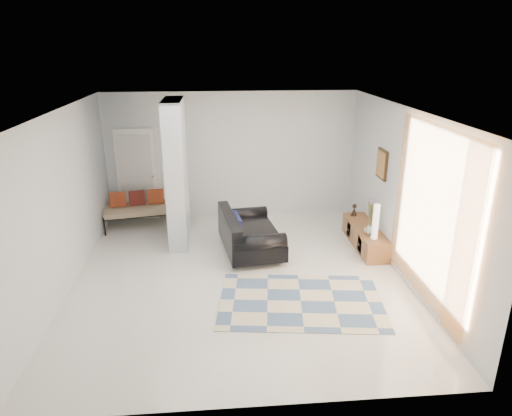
{
  "coord_description": "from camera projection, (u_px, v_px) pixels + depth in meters",
  "views": [
    {
      "loc": [
        -0.32,
        -6.94,
        3.75
      ],
      "look_at": [
        0.34,
        0.6,
        1.01
      ],
      "focal_mm": 32.0,
      "sensor_mm": 36.0,
      "label": 1
    }
  ],
  "objects": [
    {
      "name": "wall_right",
      "position": [
        404.0,
        194.0,
        7.55
      ],
      "size": [
        0.0,
        6.0,
        6.0
      ],
      "primitive_type": "plane",
      "rotation": [
        1.57,
        0.0,
        -1.57
      ],
      "color": "silver",
      "rests_on": "ground"
    },
    {
      "name": "bronze_figurine",
      "position": [
        354.0,
        210.0,
        9.39
      ],
      "size": [
        0.13,
        0.13,
        0.25
      ],
      "primitive_type": null,
      "rotation": [
        0.0,
        0.0,
        -0.07
      ],
      "color": "#302015",
      "rests_on": "media_console"
    },
    {
      "name": "wall_back",
      "position": [
        231.0,
        156.0,
        10.14
      ],
      "size": [
        6.0,
        0.0,
        6.0
      ],
      "primitive_type": "plane",
      "rotation": [
        1.57,
        0.0,
        0.0
      ],
      "color": "silver",
      "rests_on": "ground"
    },
    {
      "name": "ceiling",
      "position": [
        237.0,
        111.0,
        6.85
      ],
      "size": [
        6.0,
        6.0,
        0.0
      ],
      "primitive_type": "plane",
      "rotation": [
        3.14,
        0.0,
        0.0
      ],
      "color": "white",
      "rests_on": "wall_back"
    },
    {
      "name": "media_console",
      "position": [
        365.0,
        236.0,
        8.9
      ],
      "size": [
        0.45,
        1.68,
        0.8
      ],
      "color": "brown",
      "rests_on": "floor"
    },
    {
      "name": "daybed",
      "position": [
        144.0,
        207.0,
        9.86
      ],
      "size": [
        1.83,
        1.03,
        0.77
      ],
      "rotation": [
        0.0,
        0.0,
        0.18
      ],
      "color": "black",
      "rests_on": "floor"
    },
    {
      "name": "wall_front",
      "position": [
        253.0,
        295.0,
        4.52
      ],
      "size": [
        6.0,
        0.0,
        6.0
      ],
      "primitive_type": "plane",
      "rotation": [
        -1.57,
        0.0,
        0.0
      ],
      "color": "silver",
      "rests_on": "ground"
    },
    {
      "name": "vase",
      "position": [
        369.0,
        229.0,
        8.51
      ],
      "size": [
        0.19,
        0.19,
        0.18
      ],
      "primitive_type": "imported",
      "rotation": [
        0.0,
        0.0,
        -0.08
      ],
      "color": "silver",
      "rests_on": "media_console"
    },
    {
      "name": "wall_left",
      "position": [
        62.0,
        204.0,
        7.1
      ],
      "size": [
        0.0,
        6.0,
        6.0
      ],
      "primitive_type": "plane",
      "rotation": [
        1.57,
        0.0,
        1.57
      ],
      "color": "silver",
      "rests_on": "ground"
    },
    {
      "name": "loveseat",
      "position": [
        247.0,
        234.0,
        8.63
      ],
      "size": [
        1.22,
        1.83,
        0.76
      ],
      "rotation": [
        0.0,
        0.0,
        0.14
      ],
      "color": "silver",
      "rests_on": "floor"
    },
    {
      "name": "area_rug",
      "position": [
        301.0,
        301.0,
        7.03
      ],
      "size": [
        2.67,
        1.95,
        0.01
      ],
      "primitive_type": "cube",
      "rotation": [
        0.0,
        0.0,
        -0.12
      ],
      "color": "beige",
      "rests_on": "floor"
    },
    {
      "name": "curtain",
      "position": [
        430.0,
        216.0,
        6.45
      ],
      "size": [
        0.0,
        2.55,
        2.55
      ],
      "primitive_type": "plane",
      "rotation": [
        1.57,
        0.0,
        1.57
      ],
      "color": "#F1973F",
      "rests_on": "wall_right"
    },
    {
      "name": "floor",
      "position": [
        239.0,
        276.0,
        7.8
      ],
      "size": [
        6.0,
        6.0,
        0.0
      ],
      "primitive_type": "plane",
      "color": "silver",
      "rests_on": "ground"
    },
    {
      "name": "hallway_door",
      "position": [
        137.0,
        175.0,
        10.06
      ],
      "size": [
        0.85,
        0.06,
        2.04
      ],
      "primitive_type": "cube",
      "color": "white",
      "rests_on": "floor"
    },
    {
      "name": "partition_column",
      "position": [
        177.0,
        174.0,
        8.74
      ],
      "size": [
        0.35,
        1.2,
        2.8
      ],
      "primitive_type": "cube",
      "color": "silver",
      "rests_on": "floor"
    },
    {
      "name": "wall_art",
      "position": [
        382.0,
        164.0,
        8.42
      ],
      "size": [
        0.04,
        0.45,
        0.55
      ],
      "primitive_type": "cube",
      "color": "#34210E",
      "rests_on": "wall_right"
    },
    {
      "name": "cylinder_lamp",
      "position": [
        376.0,
        222.0,
        8.22
      ],
      "size": [
        0.12,
        0.12,
        0.65
      ],
      "primitive_type": "cylinder",
      "color": "silver",
      "rests_on": "media_console"
    }
  ]
}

